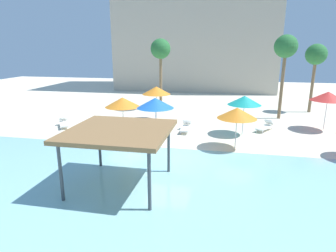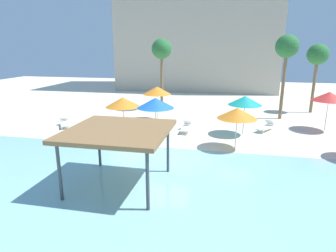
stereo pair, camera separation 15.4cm
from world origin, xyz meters
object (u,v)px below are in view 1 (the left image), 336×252
beach_umbrella_orange_0 (156,90)px  beach_umbrella_blue_2 (155,103)px  shade_pavilion (119,133)px  lounge_chair_0 (64,123)px  lounge_chair_2 (186,127)px  palm_tree_2 (316,56)px  lounge_chair_1 (266,126)px  palm_tree_1 (161,51)px  beach_umbrella_red_7 (328,96)px  beach_umbrella_orange_5 (237,113)px  palm_tree_0 (286,49)px  beach_umbrella_teal_1 (245,100)px  beach_umbrella_orange_3 (123,102)px

beach_umbrella_orange_0 → beach_umbrella_blue_2: beach_umbrella_orange_0 is taller
shade_pavilion → lounge_chair_0: bearing=132.7°
lounge_chair_2 → palm_tree_2: palm_tree_2 is taller
lounge_chair_1 → palm_tree_1: (-9.38, 5.82, 5.38)m
beach_umbrella_red_7 → palm_tree_1: size_ratio=0.43×
lounge_chair_2 → palm_tree_2: (10.69, 8.95, 4.92)m
beach_umbrella_red_7 → lounge_chair_2: 10.67m
beach_umbrella_blue_2 → palm_tree_1: palm_tree_1 is taller
beach_umbrella_orange_5 → lounge_chair_1: bearing=63.3°
beach_umbrella_blue_2 → beach_umbrella_orange_5: bearing=-10.9°
palm_tree_0 → palm_tree_2: bearing=45.2°
palm_tree_2 → lounge_chair_2: bearing=-140.1°
beach_umbrella_blue_2 → lounge_chair_1: bearing=25.0°
beach_umbrella_blue_2 → lounge_chair_1: size_ratio=1.46×
beach_umbrella_teal_1 → palm_tree_2: bearing=53.6°
shade_pavilion → beach_umbrella_orange_0: beach_umbrella_orange_0 is taller
palm_tree_1 → lounge_chair_1: bearing=-31.9°
beach_umbrella_teal_1 → lounge_chair_0: beach_umbrella_teal_1 is taller
beach_umbrella_orange_5 → lounge_chair_2: (-3.52, 3.16, -1.91)m
lounge_chair_0 → beach_umbrella_blue_2: bearing=46.4°
shade_pavilion → beach_umbrella_orange_3: size_ratio=1.66×
beach_umbrella_orange_5 → beach_umbrella_red_7: 8.66m
beach_umbrella_red_7 → beach_umbrella_orange_3: bearing=-165.4°
beach_umbrella_orange_0 → palm_tree_2: (13.63, 6.09, 2.69)m
beach_umbrella_blue_2 → lounge_chair_2: bearing=50.1°
shade_pavilion → beach_umbrella_teal_1: (5.70, 9.29, -0.02)m
beach_umbrella_orange_3 → lounge_chair_1: bearing=15.1°
lounge_chair_0 → palm_tree_0: bearing=77.5°
shade_pavilion → beach_umbrella_orange_0: bearing=96.2°
beach_umbrella_orange_5 → lounge_chair_2: 5.10m
beach_umbrella_orange_0 → palm_tree_1: palm_tree_1 is taller
beach_umbrella_teal_1 → palm_tree_2: 11.46m
shade_pavilion → lounge_chair_1: 13.20m
beach_umbrella_orange_0 → lounge_chair_2: size_ratio=1.52×
beach_umbrella_teal_1 → beach_umbrella_orange_3: size_ratio=1.07×
lounge_chair_1 → beach_umbrella_orange_5: bearing=5.9°
beach_umbrella_teal_1 → lounge_chair_2: (-4.08, -0.00, -2.14)m
shade_pavilion → beach_umbrella_red_7: size_ratio=1.49×
beach_umbrella_orange_3 → lounge_chair_2: beach_umbrella_orange_3 is taller
beach_umbrella_blue_2 → lounge_chair_2: size_ratio=1.48×
beach_umbrella_orange_0 → beach_umbrella_blue_2: 5.13m
beach_umbrella_red_7 → beach_umbrella_orange_0: bearing=178.1°
beach_umbrella_orange_5 → lounge_chair_0: beach_umbrella_orange_5 is taller
beach_umbrella_teal_1 → beach_umbrella_red_7: size_ratio=0.96×
lounge_chair_0 → beach_umbrella_red_7: bearing=66.1°
beach_umbrella_red_7 → palm_tree_1: bearing=160.7°
beach_umbrella_orange_0 → beach_umbrella_red_7: size_ratio=0.99×
beach_umbrella_orange_0 → beach_umbrella_orange_3: (-1.44, -4.21, -0.28)m
beach_umbrella_teal_1 → beach_umbrella_blue_2: beach_umbrella_blue_2 is taller
lounge_chair_2 → beach_umbrella_orange_3: bearing=-72.2°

